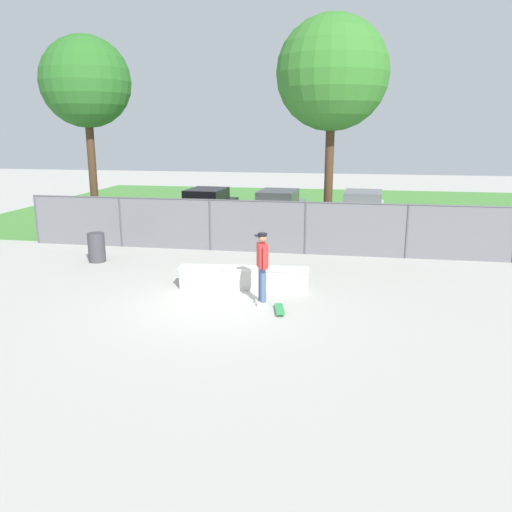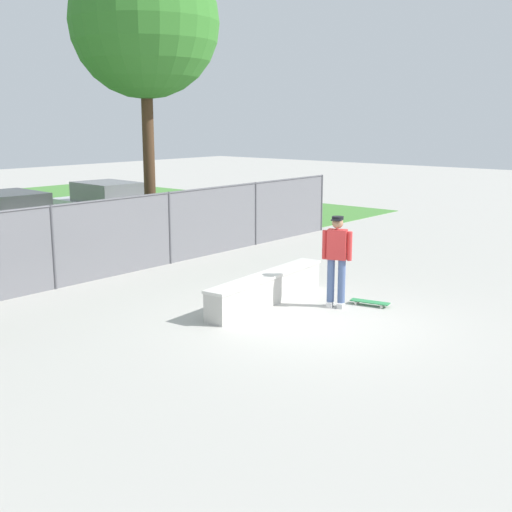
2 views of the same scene
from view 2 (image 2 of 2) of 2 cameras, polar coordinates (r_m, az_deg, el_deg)
name	(u,v)px [view 2 (image 2 of 2)]	position (r m, az deg, el deg)	size (l,w,h in m)	color
ground_plane	(313,321)	(12.47, 4.96, -5.65)	(80.00, 80.00, 0.00)	#ADAAA3
concrete_ledge	(267,289)	(13.53, 0.94, -2.83)	(3.62, 0.81, 0.62)	#B7B5AD
skateboarder	(337,257)	(13.23, 6.98, -0.06)	(0.39, 0.56, 1.84)	beige
skateboard	(370,302)	(13.62, 9.80, -3.94)	(0.36, 0.82, 0.09)	#2D8C4C
chainlink_fence	(116,234)	(16.17, -11.99, 1.90)	(17.35, 0.07, 1.88)	#4C4C51
tree_near_right	(144,23)	(18.85, -9.60, 19.19)	(4.00, 4.00, 8.24)	#47301E
car_white	(9,220)	(20.46, -20.57, 2.91)	(2.23, 4.31, 1.66)	silver
car_silver	(106,206)	(22.78, -12.79, 4.20)	(2.23, 4.31, 1.66)	#B7BABF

